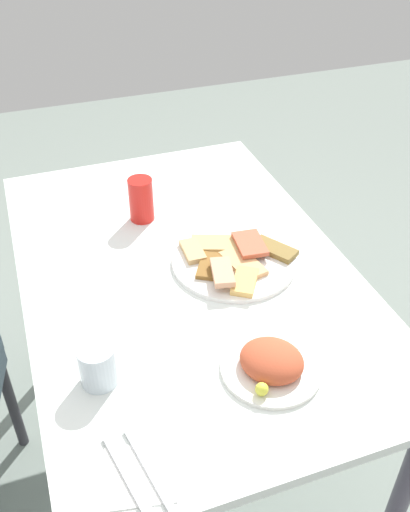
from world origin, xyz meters
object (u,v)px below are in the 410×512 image
(salad_plate_greens, at_px, (271,363))
(fork, at_px, (150,470))
(drinking_glass, at_px, (98,365))
(spoon, at_px, (129,476))
(pide_platter, at_px, (234,259))
(soda_can, at_px, (141,200))
(paper_napkin, at_px, (139,474))
(dining_table, at_px, (186,294))

(salad_plate_greens, relative_size, fork, 1.08)
(salad_plate_greens, bearing_deg, drinking_glass, 74.96)
(salad_plate_greens, height_order, spoon, salad_plate_greens)
(pide_platter, relative_size, spoon, 1.71)
(soda_can, distance_m, paper_napkin, 0.78)
(dining_table, height_order, soda_can, soda_can)
(dining_table, distance_m, salad_plate_greens, 0.39)
(fork, bearing_deg, drinking_glass, -0.80)
(pide_platter, xyz_separation_m, spoon, (-0.48, 0.38, -0.01))
(paper_napkin, bearing_deg, spoon, 90.00)
(salad_plate_greens, bearing_deg, fork, 115.50)
(soda_can, distance_m, drinking_glass, 0.57)
(soda_can, relative_size, fork, 0.65)
(dining_table, height_order, pide_platter, pide_platter)
(pide_platter, relative_size, fork, 1.67)
(soda_can, height_order, fork, soda_can)
(drinking_glass, height_order, spoon, drinking_glass)
(drinking_glass, bearing_deg, dining_table, -43.47)
(soda_can, xyz_separation_m, paper_napkin, (-0.75, 0.20, -0.06))
(fork, bearing_deg, soda_can, -24.47)
(salad_plate_greens, distance_m, paper_napkin, 0.33)
(soda_can, bearing_deg, salad_plate_greens, -170.45)
(pide_platter, relative_size, soda_can, 2.56)
(soda_can, xyz_separation_m, fork, (-0.75, 0.18, -0.06))
(salad_plate_greens, xyz_separation_m, fork, (-0.14, 0.29, -0.01))
(drinking_glass, relative_size, fork, 0.47)
(salad_plate_greens, xyz_separation_m, spoon, (-0.14, 0.32, -0.01))
(soda_can, bearing_deg, fork, 166.36)
(dining_table, distance_m, drinking_glass, 0.41)
(drinking_glass, distance_m, spoon, 0.23)
(spoon, bearing_deg, drinking_glass, -10.66)
(soda_can, height_order, spoon, soda_can)
(soda_can, distance_m, fork, 0.78)
(drinking_glass, xyz_separation_m, fork, (-0.22, -0.04, -0.04))
(pide_platter, height_order, salad_plate_greens, salad_plate_greens)
(pide_platter, xyz_separation_m, drinking_glass, (-0.26, 0.38, 0.03))
(salad_plate_greens, bearing_deg, soda_can, 9.55)
(drinking_glass, bearing_deg, spoon, -179.08)
(spoon, bearing_deg, salad_plate_greens, -78.62)
(salad_plate_greens, bearing_deg, spoon, 112.96)
(dining_table, distance_m, paper_napkin, 0.57)
(dining_table, distance_m, pide_platter, 0.16)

